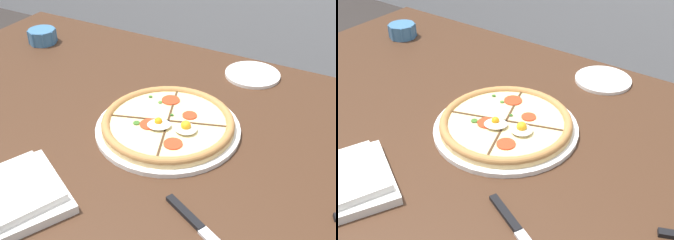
% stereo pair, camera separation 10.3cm
% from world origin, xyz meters
% --- Properties ---
extents(dining_table, '(1.58, 0.97, 0.75)m').
position_xyz_m(dining_table, '(0.00, 0.00, 0.67)').
color(dining_table, '#422819').
rests_on(dining_table, ground_plane).
extents(pizza, '(0.36, 0.36, 0.05)m').
position_xyz_m(pizza, '(0.08, -0.00, 0.77)').
color(pizza, white).
rests_on(pizza, dining_table).
extents(ramekin_bowl, '(0.10, 0.10, 0.05)m').
position_xyz_m(ramekin_bowl, '(-0.56, 0.25, 0.78)').
color(ramekin_bowl, teal).
rests_on(ramekin_bowl, dining_table).
extents(napkin_folded, '(0.27, 0.25, 0.04)m').
position_xyz_m(napkin_folded, '(-0.07, -0.36, 0.77)').
color(napkin_folded, silver).
rests_on(napkin_folded, dining_table).
extents(knife_main, '(0.23, 0.12, 0.01)m').
position_xyz_m(knife_main, '(0.31, -0.26, 0.75)').
color(knife_main, silver).
rests_on(knife_main, dining_table).
extents(side_saucer, '(0.17, 0.17, 0.01)m').
position_xyz_m(side_saucer, '(0.17, 0.37, 0.75)').
color(side_saucer, white).
rests_on(side_saucer, dining_table).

